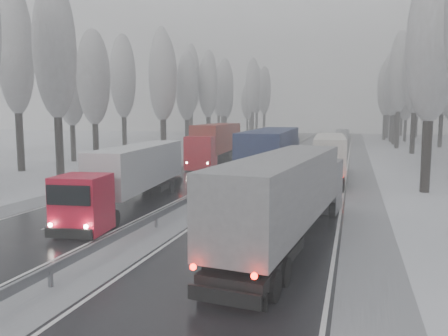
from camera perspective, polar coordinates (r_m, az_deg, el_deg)
The scene contains 50 objects.
carriageway_right at distance 38.23m, azimuth 10.19°, elevation -1.65°, with size 7.50×200.00×0.03m, color black.
carriageway_left at distance 40.73m, azimuth -4.65°, elevation -1.03°, with size 7.50×200.00×0.03m, color black.
median_slush at distance 39.15m, azimuth 2.53°, elevation -1.33°, with size 3.00×200.00×0.04m, color #9A9CA1.
shoulder_right at distance 38.00m, azimuth 17.63°, elevation -1.91°, with size 2.40×200.00×0.04m, color #9A9CA1.
shoulder_left at distance 42.76m, azimuth -10.84°, elevation -0.75°, with size 2.40×200.00×0.04m, color #9A9CA1.
median_guardrail at distance 39.06m, azimuth 2.53°, elevation -0.50°, with size 0.12×200.00×0.76m.
tree_18 at distance 35.34m, azimuth 25.60°, elevation 14.48°, with size 3.60×3.60×16.58m.
tree_22 at distance 53.91m, azimuth 25.19°, elevation 11.19°, with size 3.60×3.60×15.86m.
tree_24 at distance 59.68m, azimuth 25.41°, elevation 13.55°, with size 3.60×3.60×20.49m.
tree_26 at distance 69.62m, azimuth 23.80°, elevation 11.70°, with size 3.60×3.60×18.78m.
tree_28 at distance 80.13m, azimuth 21.98°, elevation 11.47°, with size 3.60×3.60×19.62m.
tree_29 at distance 84.95m, azimuth 26.74°, elevation 10.30°, with size 3.60×3.60×18.11m.
tree_30 at distance 89.75m, azimuth 21.52°, elevation 10.23°, with size 3.60×3.60×17.86m.
tree_31 at distance 94.39m, azimuth 24.96°, elevation 10.17°, with size 3.60×3.60×18.58m.
tree_32 at distance 97.21m, azimuth 21.18°, elevation 9.76°, with size 3.60×3.60×17.33m.
tree_33 at distance 101.38m, azimuth 22.75°, elevation 8.47°, with size 3.60×3.60×14.33m.
tree_34 at distance 104.24m, azimuth 20.39°, elevation 9.68°, with size 3.60×3.60×17.63m.
tree_35 at distance 109.17m, azimuth 25.15°, elevation 9.53°, with size 3.60×3.60×18.25m.
tree_36 at distance 114.22m, azimuth 20.77°, elevation 10.22°, with size 3.60×3.60×20.23m.
tree_37 at distance 118.74m, azimuth 23.98°, elevation 8.75°, with size 3.60×3.60×16.37m.
tree_38 at distance 124.79m, azimuth 21.18°, elevation 9.23°, with size 3.60×3.60×17.97m.
tree_39 at distance 128.96m, azimuth 22.28°, elevation 8.59°, with size 3.60×3.60×16.19m.
tree_58 at distance 40.80m, azimuth -21.22°, elevation 14.16°, with size 3.60×3.60×17.21m.
tree_59 at distance 48.81m, azimuth -25.64°, elevation 13.60°, with size 3.60×3.60×18.41m.
tree_60 at distance 49.98m, azimuth -16.68°, elevation 11.18°, with size 3.60×3.60×14.84m.
tree_61 at distance 56.49m, azimuth -19.38°, elevation 9.98°, with size 3.60×3.60×13.95m.
tree_62 at distance 56.56m, azimuth -7.99°, elevation 11.66°, with size 3.60×3.60×16.04m.
tree_63 at distance 63.74m, azimuth -13.07°, elevation 11.50°, with size 3.60×3.60×16.88m.
tree_64 at distance 66.48m, azimuth -8.15°, elevation 10.61°, with size 3.60×3.60×15.42m.
tree_65 at distance 71.05m, azimuth -8.15°, elevation 12.46°, with size 3.60×3.60×19.48m.
tree_66 at distance 75.28m, azimuth -4.96°, elevation 10.12°, with size 3.60×3.60×15.23m.
tree_67 at distance 79.57m, azimuth -4.84°, elevation 10.82°, with size 3.60×3.60×17.09m.
tree_68 at distance 81.13m, azimuth -2.13°, elevation 10.56°, with size 3.60×3.60×16.65m.
tree_69 at distance 86.64m, azimuth -4.36°, elevation 11.45°, with size 3.60×3.60×19.35m.
tree_70 at distance 90.66m, azimuth 0.11°, elevation 10.37°, with size 3.60×3.60×17.09m.
tree_71 at distance 96.00m, azimuth -1.97°, elevation 11.13°, with size 3.60×3.60×19.61m.
tree_72 at distance 100.29m, azimuth 0.20°, elevation 9.32°, with size 3.60×3.60×15.11m.
tree_73 at distance 105.01m, azimuth -0.70°, elevation 9.95°, with size 3.60×3.60×17.22m.
tree_74 at distance 109.89m, azimuth 3.79°, elevation 10.62°, with size 3.60×3.60×19.68m.
tree_75 at distance 116.06m, azimuth -0.23°, elevation 10.10°, with size 3.60×3.60×18.60m.
tree_76 at distance 118.80m, azimuth 5.30°, elevation 9.98°, with size 3.60×3.60×18.55m.
tree_77 at distance 123.81m, azimuth 3.08°, elevation 8.63°, with size 3.60×3.60×14.32m.
tree_78 at distance 126.00m, azimuth 4.31°, elevation 10.11°, with size 3.60×3.60×19.55m.
tree_79 at distance 130.43m, azimuth 3.48°, elevation 9.31°, with size 3.60×3.60×17.07m.
truck_grey_tarp at distance 19.42m, azimuth 8.68°, elevation -3.01°, with size 4.03×15.73×4.00m.
truck_blue_box at distance 34.31m, azimuth 6.51°, elevation 1.89°, with size 3.62×17.86×4.55m.
truck_cream_box at distance 39.79m, azimuth 13.62°, elevation 1.85°, with size 3.17×15.18×3.87m.
box_truck_distant at distance 97.09m, azimuth 15.23°, elevation 4.19°, with size 2.58×7.25×2.67m.
truck_red_white at distance 27.68m, azimuth -11.68°, elevation -0.46°, with size 4.01×14.57×3.71m.
truck_red_red at distance 50.75m, azimuth -1.07°, elevation 3.59°, with size 4.20×17.98×4.58m.
Camera 1 is at (9.42, -7.57, 5.68)m, focal length 35.00 mm.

